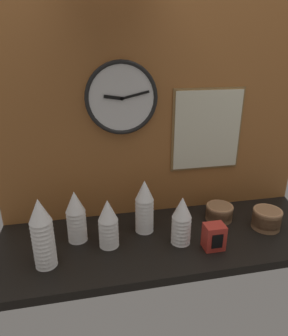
% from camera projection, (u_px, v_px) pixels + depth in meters
% --- Properties ---
extents(ground_plane, '(1.60, 0.56, 0.04)m').
position_uv_depth(ground_plane, '(169.00, 238.00, 1.44)').
color(ground_plane, black).
extents(wall_tiled_back, '(1.60, 0.03, 1.05)m').
position_uv_depth(wall_tiled_back, '(158.00, 115.00, 1.49)').
color(wall_tiled_back, '#A3602D').
rests_on(wall_tiled_back, ground_plane).
extents(cup_stack_center, '(0.09, 0.09, 0.27)m').
position_uv_depth(cup_stack_center, '(144.00, 206.00, 1.43)').
color(cup_stack_center, white).
rests_on(cup_stack_center, ground_plane).
extents(cup_stack_center_right, '(0.09, 0.09, 0.23)m').
position_uv_depth(cup_stack_center_right, '(182.00, 220.00, 1.34)').
color(cup_stack_center_right, white).
rests_on(cup_stack_center_right, ground_plane).
extents(cup_stack_center_left, '(0.09, 0.09, 0.23)m').
position_uv_depth(cup_stack_center_left, '(108.00, 223.00, 1.32)').
color(cup_stack_center_left, white).
rests_on(cup_stack_center_left, ground_plane).
extents(cup_stack_far_left, '(0.09, 0.09, 0.31)m').
position_uv_depth(cup_stack_far_left, '(42.00, 233.00, 1.18)').
color(cup_stack_far_left, white).
rests_on(cup_stack_far_left, ground_plane).
extents(cup_stack_left, '(0.09, 0.09, 0.25)m').
position_uv_depth(cup_stack_left, '(76.00, 216.00, 1.36)').
color(cup_stack_left, white).
rests_on(cup_stack_left, ground_plane).
extents(bowl_stack_right, '(0.14, 0.14, 0.08)m').
position_uv_depth(bowl_stack_right, '(219.00, 212.00, 1.56)').
color(bowl_stack_right, '#996B47').
rests_on(bowl_stack_right, ground_plane).
extents(bowl_stack_far_right, '(0.14, 0.14, 0.10)m').
position_uv_depth(bowl_stack_far_right, '(267.00, 218.00, 1.48)').
color(bowl_stack_far_right, '#996B47').
rests_on(bowl_stack_far_right, ground_plane).
extents(wall_clock, '(0.34, 0.03, 0.34)m').
position_uv_depth(wall_clock, '(122.00, 98.00, 1.39)').
color(wall_clock, white).
extents(menu_board, '(0.38, 0.01, 0.43)m').
position_uv_depth(menu_board, '(207.00, 130.00, 1.55)').
color(menu_board, olive).
extents(napkin_dispenser, '(0.09, 0.07, 0.12)m').
position_uv_depth(napkin_dispenser, '(214.00, 237.00, 1.32)').
color(napkin_dispenser, red).
rests_on(napkin_dispenser, ground_plane).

